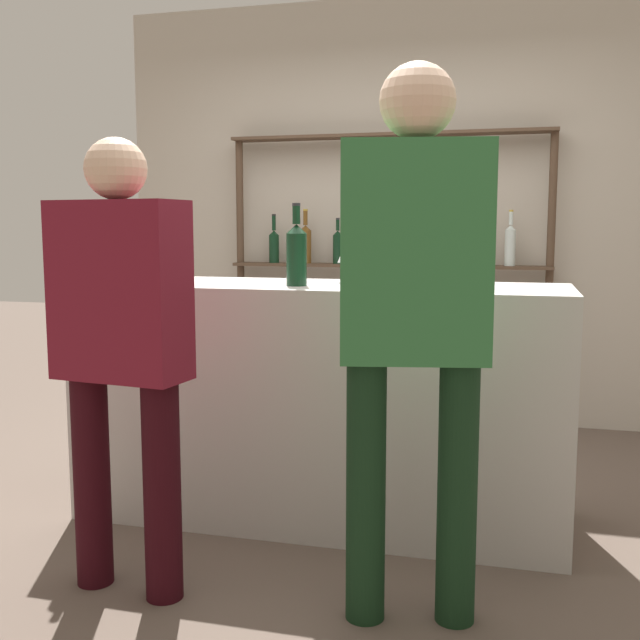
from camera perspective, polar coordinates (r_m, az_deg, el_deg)
The scene contains 12 objects.
ground_plane at distance 3.52m, azimuth 0.00°, elevation -14.64°, with size 16.00×16.00×0.00m, color brown.
bar_counter at distance 3.36m, azimuth 0.00°, elevation -6.26°, with size 2.14×0.66×1.06m, color #B7B2AD.
back_wall at distance 5.16m, azimuth 5.52°, elevation 8.16°, with size 3.74×0.12×2.80m, color #B2A899.
back_shelf at distance 4.98m, azimuth 5.18°, elevation 6.43°, with size 2.12×0.18×1.90m.
counter_bottle_0 at distance 3.02m, azimuth 8.27°, elevation 5.06°, with size 0.08×0.08×0.37m.
counter_bottle_1 at distance 3.45m, azimuth -16.69°, elevation 5.03°, with size 0.09×0.09×0.36m.
counter_bottle_2 at distance 3.19m, azimuth -1.80°, elevation 5.11°, with size 0.09×0.09×0.35m.
wine_glass at distance 3.30m, azimuth 1.95°, elevation 5.01°, with size 0.07×0.07×0.18m.
ice_bucket at distance 3.24m, azimuth 9.03°, elevation 4.57°, with size 0.21×0.21×0.22m.
cork_jar at distance 3.42m, azimuth -12.80°, elevation 3.84°, with size 0.14×0.14×0.13m.
customer_right at distance 2.40m, azimuth 7.20°, elevation 1.33°, with size 0.50×0.29×1.81m.
customer_left at distance 2.69m, azimuth -14.90°, elevation -1.13°, with size 0.49×0.26×1.61m.
Camera 1 is at (0.83, -3.16, 1.31)m, focal length 42.00 mm.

